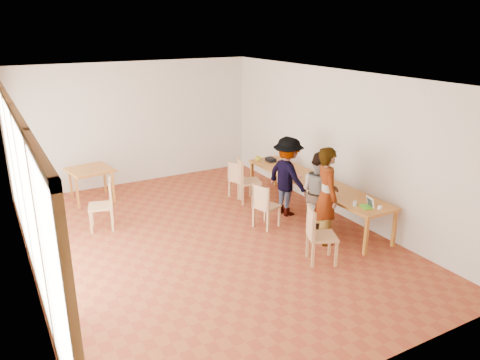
# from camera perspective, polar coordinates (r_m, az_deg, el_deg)

# --- Properties ---
(ground) EXTENTS (8.00, 8.00, 0.00)m
(ground) POSITION_cam_1_polar(r_m,az_deg,el_deg) (8.83, -3.99, -7.39)
(ground) COLOR brown
(ground) RESTS_ON ground
(wall_back) EXTENTS (6.00, 0.10, 3.00)m
(wall_back) POSITION_cam_1_polar(r_m,az_deg,el_deg) (11.93, -12.50, 6.76)
(wall_back) COLOR beige
(wall_back) RESTS_ON ground
(wall_front) EXTENTS (6.00, 0.10, 3.00)m
(wall_front) POSITION_cam_1_polar(r_m,az_deg,el_deg) (5.19, 15.20, -9.21)
(wall_front) COLOR beige
(wall_front) RESTS_ON ground
(wall_right) EXTENTS (0.10, 8.00, 3.00)m
(wall_right) POSITION_cam_1_polar(r_m,az_deg,el_deg) (9.88, 11.77, 4.38)
(wall_right) COLOR beige
(wall_right) RESTS_ON ground
(window_wall) EXTENTS (0.10, 8.00, 3.00)m
(window_wall) POSITION_cam_1_polar(r_m,az_deg,el_deg) (7.59, -24.87, -1.33)
(window_wall) COLOR white
(window_wall) RESTS_ON ground
(ceiling) EXTENTS (6.00, 8.00, 0.04)m
(ceiling) POSITION_cam_1_polar(r_m,az_deg,el_deg) (7.98, -4.48, 12.49)
(ceiling) COLOR white
(ceiling) RESTS_ON wall_back
(communal_table) EXTENTS (0.80, 4.00, 0.75)m
(communal_table) POSITION_cam_1_polar(r_m,az_deg,el_deg) (9.85, 8.95, -0.32)
(communal_table) COLOR #BC7E29
(communal_table) RESTS_ON ground
(side_table) EXTENTS (0.90, 0.90, 0.75)m
(side_table) POSITION_cam_1_polar(r_m,az_deg,el_deg) (11.06, -17.80, 0.92)
(side_table) COLOR #BC7E29
(side_table) RESTS_ON ground
(chair_near) EXTENTS (0.60, 0.60, 0.52)m
(chair_near) POSITION_cam_1_polar(r_m,az_deg,el_deg) (7.93, 9.31, -5.97)
(chair_near) COLOR tan
(chair_near) RESTS_ON ground
(chair_mid) EXTENTS (0.53, 0.53, 0.48)m
(chair_mid) POSITION_cam_1_polar(r_m,az_deg,el_deg) (9.13, 2.90, -2.67)
(chair_mid) COLOR tan
(chair_mid) RESTS_ON ground
(chair_far) EXTENTS (0.58, 0.58, 0.54)m
(chair_far) POSITION_cam_1_polar(r_m,az_deg,el_deg) (10.43, 0.56, 0.49)
(chair_far) COLOR tan
(chair_far) RESTS_ON ground
(chair_empty) EXTENTS (0.52, 0.52, 0.46)m
(chair_empty) POSITION_cam_1_polar(r_m,az_deg,el_deg) (10.72, -0.32, 0.50)
(chair_empty) COLOR tan
(chair_empty) RESTS_ON ground
(chair_spare) EXTENTS (0.56, 0.56, 0.53)m
(chair_spare) POSITION_cam_1_polar(r_m,az_deg,el_deg) (9.47, -16.06, -2.26)
(chair_spare) COLOR tan
(chair_spare) RESTS_ON ground
(person_near) EXTENTS (0.63, 0.77, 1.81)m
(person_near) POSITION_cam_1_polar(r_m,az_deg,el_deg) (8.58, 10.52, -1.89)
(person_near) COLOR gray
(person_near) RESTS_ON ground
(person_mid) EXTENTS (0.62, 0.79, 1.59)m
(person_mid) POSITION_cam_1_polar(r_m,az_deg,el_deg) (9.04, 9.61, -1.49)
(person_mid) COLOR gray
(person_mid) RESTS_ON ground
(person_far) EXTENTS (0.75, 1.15, 1.67)m
(person_far) POSITION_cam_1_polar(r_m,az_deg,el_deg) (9.75, 5.83, 0.44)
(person_far) COLOR gray
(person_far) RESTS_ON ground
(laptop_near) EXTENTS (0.24, 0.26, 0.19)m
(laptop_near) POSITION_cam_1_polar(r_m,az_deg,el_deg) (8.62, 15.35, -2.90)
(laptop_near) COLOR #56CC22
(laptop_near) RESTS_ON communal_table
(laptop_mid) EXTENTS (0.24, 0.27, 0.21)m
(laptop_mid) POSITION_cam_1_polar(r_m,az_deg,el_deg) (9.96, 9.64, 0.48)
(laptop_mid) COLOR #56CC22
(laptop_mid) RESTS_ON communal_table
(laptop_far) EXTENTS (0.23, 0.27, 0.22)m
(laptop_far) POSITION_cam_1_polar(r_m,az_deg,el_deg) (10.69, 5.39, 1.95)
(laptop_far) COLOR #56CC22
(laptop_far) RESTS_ON communal_table
(yellow_mug) EXTENTS (0.18, 0.18, 0.11)m
(yellow_mug) POSITION_cam_1_polar(r_m,az_deg,el_deg) (11.10, 2.22, 2.62)
(yellow_mug) COLOR yellow
(yellow_mug) RESTS_ON communal_table
(green_bottle) EXTENTS (0.07, 0.07, 0.28)m
(green_bottle) POSITION_cam_1_polar(r_m,az_deg,el_deg) (9.21, 10.61, -0.54)
(green_bottle) COLOR #106310
(green_bottle) RESTS_ON communal_table
(clear_glass) EXTENTS (0.07, 0.07, 0.09)m
(clear_glass) POSITION_cam_1_polar(r_m,az_deg,el_deg) (8.62, 13.82, -2.81)
(clear_glass) COLOR silver
(clear_glass) RESTS_ON communal_table
(condiment_cup) EXTENTS (0.08, 0.08, 0.06)m
(condiment_cup) POSITION_cam_1_polar(r_m,az_deg,el_deg) (8.60, 16.68, -3.23)
(condiment_cup) COLOR white
(condiment_cup) RESTS_ON communal_table
(pink_phone) EXTENTS (0.05, 0.10, 0.01)m
(pink_phone) POSITION_cam_1_polar(r_m,az_deg,el_deg) (10.06, 7.24, 0.49)
(pink_phone) COLOR #F64AAC
(pink_phone) RESTS_ON communal_table
(black_pouch) EXTENTS (0.16, 0.26, 0.09)m
(black_pouch) POSITION_cam_1_polar(r_m,az_deg,el_deg) (11.07, 3.78, 2.49)
(black_pouch) COLOR black
(black_pouch) RESTS_ON communal_table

